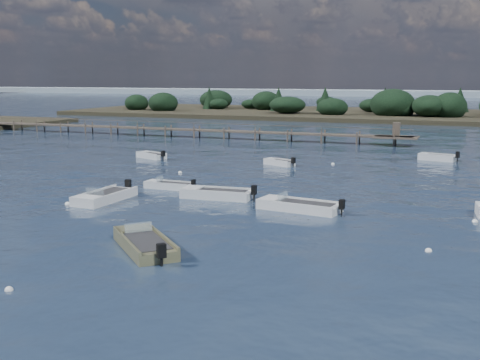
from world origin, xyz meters
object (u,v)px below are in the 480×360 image
at_px(tender_far_grey_b, 437,159).
at_px(jetty, 197,130).
at_px(tender_far_grey, 151,157).
at_px(dinghy_extra_b, 105,198).
at_px(tender_far_white, 279,164).
at_px(dinghy_extra_a, 169,187).
at_px(dinghy_mid_grey, 217,196).
at_px(dinghy_near_olive, 145,246).
at_px(dinghy_mid_white_a, 299,208).

height_order(tender_far_grey_b, jetty, jetty).
bearing_deg(tender_far_grey, dinghy_extra_b, -68.23).
bearing_deg(tender_far_grey_b, tender_far_grey, -161.50).
relative_size(tender_far_white, jetty, 0.05).
bearing_deg(dinghy_extra_b, tender_far_white, 73.92).
bearing_deg(dinghy_extra_b, dinghy_extra_a, 71.57).
xyz_separation_m(dinghy_extra_b, jetty, (-12.44, 39.25, 0.82)).
relative_size(dinghy_mid_grey, tender_far_white, 1.56).
relative_size(dinghy_near_olive, dinghy_mid_white_a, 0.90).
distance_m(dinghy_extra_a, dinghy_extra_b, 5.66).
bearing_deg(dinghy_mid_white_a, tender_far_white, 111.70).
xyz_separation_m(tender_far_white, dinghy_extra_a, (-3.78, -13.95, -0.02)).
relative_size(tender_far_white, tender_far_grey, 0.89).
height_order(dinghy_near_olive, dinghy_mid_white_a, dinghy_near_olive).
distance_m(tender_far_grey_b, dinghy_extra_b, 33.59).
height_order(tender_far_grey, jetty, jetty).
relative_size(dinghy_extra_b, dinghy_mid_white_a, 0.98).
distance_m(tender_far_grey, dinghy_extra_b, 20.59).
bearing_deg(tender_far_white, dinghy_mid_white_a, -68.30).
height_order(dinghy_mid_grey, dinghy_mid_white_a, dinghy_mid_grey).
distance_m(dinghy_mid_grey, dinghy_extra_b, 7.27).
distance_m(tender_far_grey_b, dinghy_mid_grey, 27.34).
bearing_deg(dinghy_extra_a, dinghy_mid_grey, -22.23).
xyz_separation_m(tender_far_grey_b, dinghy_extra_a, (-16.88, -22.55, -0.04)).
height_order(dinghy_mid_grey, dinghy_extra_b, dinghy_extra_b).
height_order(tender_far_grey, dinghy_extra_b, dinghy_extra_b).
height_order(dinghy_mid_grey, tender_far_white, dinghy_mid_grey).
distance_m(tender_far_white, tender_far_grey, 13.21).
bearing_deg(dinghy_extra_b, tender_far_grey_b, 56.23).
relative_size(dinghy_mid_grey, dinghy_mid_white_a, 0.94).
relative_size(tender_far_white, dinghy_extra_b, 0.62).
height_order(dinghy_extra_a, jetty, jetty).
bearing_deg(jetty, dinghy_mid_grey, -62.24).
distance_m(tender_far_grey, jetty, 20.71).
height_order(tender_far_white, dinghy_extra_b, dinghy_extra_b).
bearing_deg(dinghy_extra_b, dinghy_mid_grey, 28.74).
relative_size(dinghy_mid_grey, dinghy_extra_a, 1.33).
bearing_deg(jetty, tender_far_grey_b, -20.01).
height_order(dinghy_extra_b, dinghy_mid_white_a, dinghy_extra_b).
height_order(dinghy_near_olive, dinghy_mid_grey, dinghy_near_olive).
bearing_deg(tender_far_white, jetty, 132.11).
xyz_separation_m(dinghy_near_olive, dinghy_extra_a, (-6.36, 14.11, -0.03)).
xyz_separation_m(tender_far_grey, jetty, (-4.80, 20.13, 0.82)).
distance_m(tender_far_white, jetty, 26.87).
distance_m(tender_far_grey, dinghy_extra_a, 16.67).
xyz_separation_m(dinghy_extra_a, dinghy_mid_white_a, (10.68, -3.39, 0.02)).
height_order(dinghy_near_olive, jetty, jetty).
bearing_deg(dinghy_near_olive, dinghy_extra_a, 114.27).
distance_m(dinghy_extra_b, dinghy_mid_white_a, 12.63).
bearing_deg(dinghy_near_olive, tender_far_grey, 119.54).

